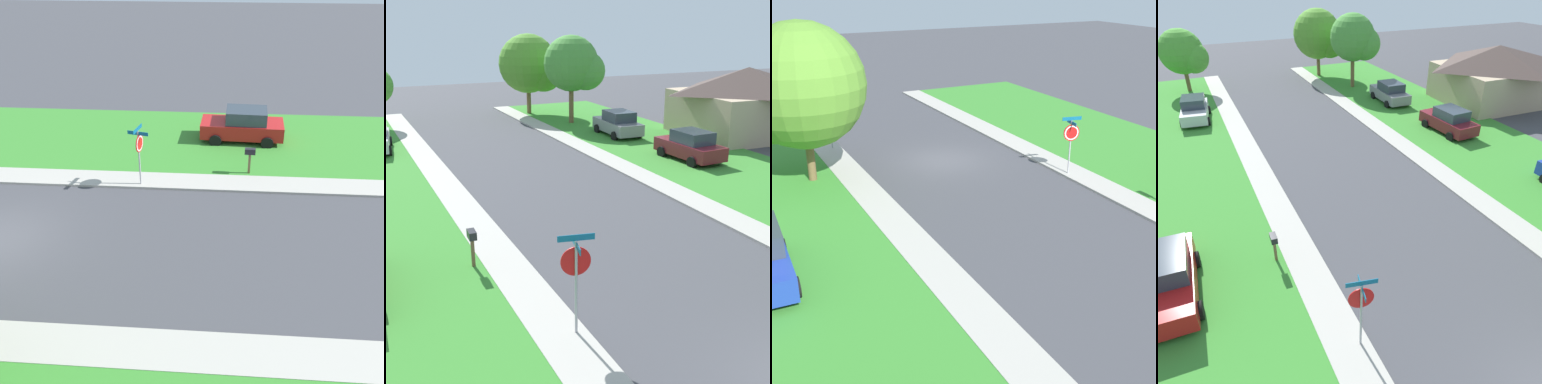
{
  "view_description": "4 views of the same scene",
  "coord_description": "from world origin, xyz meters",
  "views": [
    {
      "loc": [
        13.11,
        8.06,
        10.01
      ],
      "look_at": [
        -1.52,
        7.0,
        1.4
      ],
      "focal_mm": 42.74,
      "sensor_mm": 36.0,
      "label": 1
    },
    {
      "loc": [
        -9.11,
        -5.74,
        7.6
      ],
      "look_at": [
        -1.13,
        11.14,
        1.4
      ],
      "focal_mm": 48.59,
      "sensor_mm": 36.0,
      "label": 2
    },
    {
      "loc": [
        10.78,
        23.45,
        8.84
      ],
      "look_at": [
        2.51,
        7.25,
        1.4
      ],
      "focal_mm": 50.92,
      "sensor_mm": 36.0,
      "label": 3
    },
    {
      "loc": [
        -7.54,
        -1.79,
        10.04
      ],
      "look_at": [
        -1.78,
        10.84,
        1.4
      ],
      "focal_mm": 34.05,
      "sensor_mm": 36.0,
      "label": 4
    }
  ],
  "objects": [
    {
      "name": "sidewalk_east",
      "position": [
        4.7,
        12.0,
        0.05
      ],
      "size": [
        1.4,
        56.0,
        0.1
      ],
      "primitive_type": "cube",
      "color": "#ADA89E",
      "rests_on": "ground"
    },
    {
      "name": "stop_sign_far_corner",
      "position": [
        -4.3,
        4.56,
        1.89
      ],
      "size": [
        0.9,
        0.9,
        2.77
      ],
      "color": "#9E9EA3",
      "rests_on": "ground"
    },
    {
      "name": "stop_sign_near_corner",
      "position": [
        4.44,
        -4.35,
        1.88
      ],
      "size": [
        0.92,
        0.92,
        2.77
      ],
      "color": "#9E9EA3",
      "rests_on": "ground"
    },
    {
      "name": "lawn_east",
      "position": [
        9.4,
        12.0,
        0.04
      ],
      "size": [
        8.0,
        56.0,
        0.08
      ],
      "primitive_type": "cube",
      "color": "#38842D",
      "rests_on": "ground"
    },
    {
      "name": "ground_plane",
      "position": [
        0.0,
        0.0,
        0.0
      ],
      "size": [
        120.0,
        120.0,
        0.0
      ],
      "primitive_type": "plane",
      "color": "#424247"
    },
    {
      "name": "tree_across_left",
      "position": [
        6.73,
        -0.28,
        4.14
      ],
      "size": [
        5.79,
        5.39,
        7.01
      ],
      "color": "brown",
      "rests_on": "ground"
    }
  ]
}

